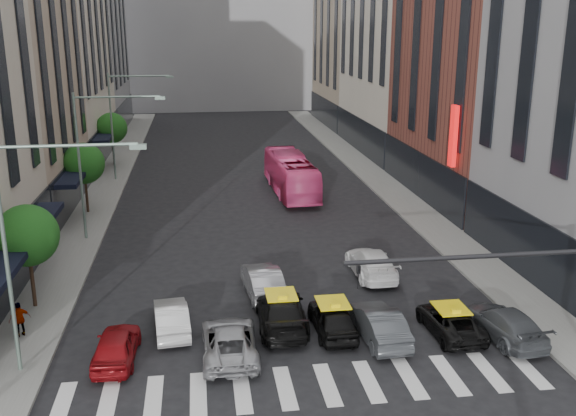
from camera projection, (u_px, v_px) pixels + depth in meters
name	position (u px, v px, depth m)	size (l,w,h in m)	color
ground	(319.00, 408.00, 22.52)	(160.00, 160.00, 0.00)	black
sidewalk_left	(100.00, 198.00, 49.49)	(3.00, 96.00, 0.15)	slate
sidewalk_right	(388.00, 188.00, 52.60)	(3.00, 96.00, 0.15)	slate
building_left_d	(84.00, 7.00, 77.93)	(8.00, 18.00, 30.00)	gray
building_right_b	(481.00, 24.00, 46.92)	(8.00, 18.00, 26.00)	brown
building_right_d	(356.00, 16.00, 82.81)	(8.00, 18.00, 28.00)	tan
tree_near	(27.00, 236.00, 29.43)	(2.88, 2.88, 4.95)	black
tree_mid	(84.00, 163.00, 44.66)	(2.88, 2.88, 4.95)	black
tree_far	(112.00, 128.00, 59.88)	(2.88, 2.88, 4.95)	black
streetlamp_near	(30.00, 227.00, 23.34)	(5.38, 0.25, 9.00)	gray
streetlamp_mid	(94.00, 147.00, 38.56)	(5.38, 0.25, 9.00)	gray
streetlamp_far	(122.00, 112.00, 53.79)	(5.38, 0.25, 9.00)	gray
traffic_signal	(553.00, 290.00, 21.38)	(10.10, 0.20, 6.00)	black
liberty_sign	(453.00, 136.00, 41.60)	(0.30, 0.70, 4.00)	red
car_red	(116.00, 346.00, 25.52)	(1.61, 3.99, 1.36)	maroon
car_white_front	(171.00, 317.00, 28.01)	(1.41, 4.04, 1.33)	silver
car_silver	(230.00, 341.00, 25.95)	(2.20, 4.77, 1.33)	#96969B
taxi_left	(281.00, 311.00, 28.45)	(2.12, 5.22, 1.52)	black
taxi_center	(332.00, 318.00, 27.89)	(1.65, 4.11, 1.40)	black
car_grey_mid	(379.00, 324.00, 27.30)	(1.53, 4.39, 1.45)	#383B3F
taxi_right	(450.00, 321.00, 27.85)	(1.95, 4.23, 1.18)	black
car_grey_curb	(505.00, 323.00, 27.43)	(1.89, 4.64, 1.35)	#474B50
car_row2_left	(263.00, 281.00, 31.80)	(1.59, 4.56, 1.50)	#9C9CA1
car_row2_right	(371.00, 263.00, 34.29)	(2.02, 4.96, 1.44)	white
bus	(291.00, 174.00, 50.77)	(2.60, 11.12, 3.10)	#EC4587
pedestrian_far	(20.00, 319.00, 27.26)	(0.91, 0.38, 1.54)	gray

